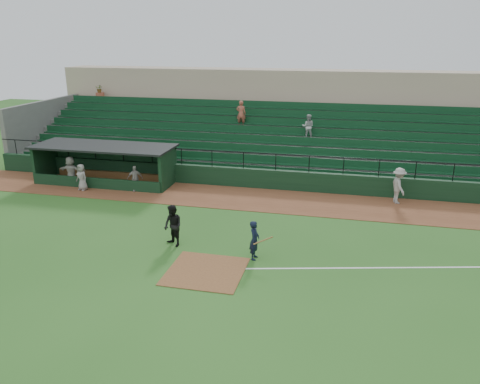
# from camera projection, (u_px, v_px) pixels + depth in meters

# --- Properties ---
(ground) EXTENTS (90.00, 90.00, 0.00)m
(ground) POSITION_uv_depth(u_px,v_px,m) (213.00, 260.00, 19.58)
(ground) COLOR #26571C
(ground) RESTS_ON ground
(warning_track) EXTENTS (40.00, 4.00, 0.03)m
(warning_track) POSITION_uv_depth(u_px,v_px,m) (252.00, 199.00, 26.97)
(warning_track) COLOR brown
(warning_track) RESTS_ON ground
(home_plate_dirt) EXTENTS (3.00, 3.00, 0.03)m
(home_plate_dirt) POSITION_uv_depth(u_px,v_px,m) (206.00, 271.00, 18.65)
(home_plate_dirt) COLOR brown
(home_plate_dirt) RESTS_ON ground
(foul_line) EXTENTS (17.49, 4.44, 0.01)m
(foul_line) POSITION_uv_depth(u_px,v_px,m) (411.00, 268.00, 18.96)
(foul_line) COLOR white
(foul_line) RESTS_ON ground
(stadium_structure) EXTENTS (38.00, 13.08, 6.40)m
(stadium_structure) POSITION_uv_depth(u_px,v_px,m) (276.00, 132.00, 34.08)
(stadium_structure) COLOR black
(stadium_structure) RESTS_ON ground
(dugout) EXTENTS (8.90, 3.20, 2.42)m
(dugout) POSITION_uv_depth(u_px,v_px,m) (108.00, 160.00, 30.10)
(dugout) COLOR black
(dugout) RESTS_ON ground
(batter_at_plate) EXTENTS (1.00, 0.68, 1.69)m
(batter_at_plate) POSITION_uv_depth(u_px,v_px,m) (255.00, 240.00, 19.49)
(batter_at_plate) COLOR black
(batter_at_plate) RESTS_ON ground
(umpire) EXTENTS (1.16, 1.11, 1.88)m
(umpire) POSITION_uv_depth(u_px,v_px,m) (173.00, 226.00, 20.70)
(umpire) COLOR black
(umpire) RESTS_ON ground
(runner) EXTENTS (1.10, 1.46, 2.01)m
(runner) POSITION_uv_depth(u_px,v_px,m) (399.00, 186.00, 25.99)
(runner) COLOR gray
(runner) RESTS_ON warning_track
(dugout_player_a) EXTENTS (0.99, 0.73, 1.56)m
(dugout_player_a) POSITION_uv_depth(u_px,v_px,m) (135.00, 178.00, 28.12)
(dugout_player_a) COLOR gray
(dugout_player_a) RESTS_ON warning_track
(dugout_player_b) EXTENTS (0.90, 0.73, 1.61)m
(dugout_player_b) POSITION_uv_depth(u_px,v_px,m) (82.00, 177.00, 28.29)
(dugout_player_b) COLOR gray
(dugout_player_b) RESTS_ON warning_track
(dugout_player_c) EXTENTS (1.73, 0.56, 1.86)m
(dugout_player_c) POSITION_uv_depth(u_px,v_px,m) (71.00, 171.00, 29.10)
(dugout_player_c) COLOR #ABA6A0
(dugout_player_c) RESTS_ON warning_track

